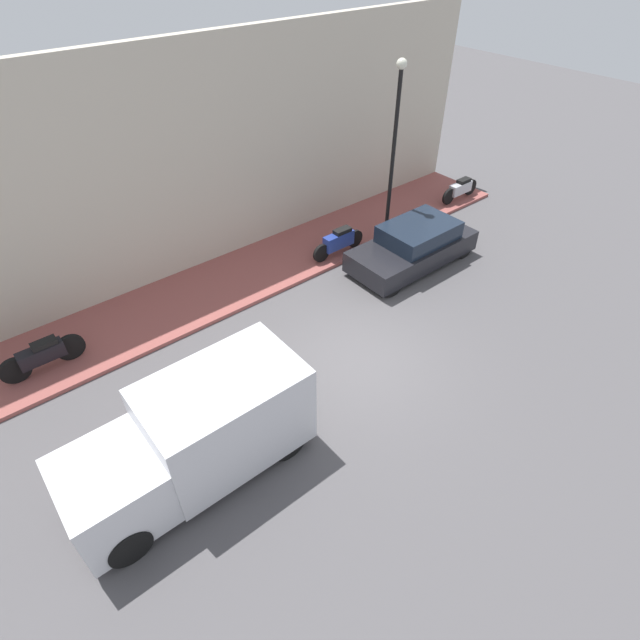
{
  "coord_description": "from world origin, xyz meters",
  "views": [
    {
      "loc": [
        -6.13,
        6.16,
        8.46
      ],
      "look_at": [
        1.19,
        0.19,
        0.6
      ],
      "focal_mm": 28.0,
      "sensor_mm": 36.0,
      "label": 1
    }
  ],
  "objects": [
    {
      "name": "ground_plane",
      "position": [
        0.0,
        0.0,
        0.0
      ],
      "size": [
        60.0,
        60.0,
        0.0
      ],
      "primitive_type": "plane",
      "color": "#514F51"
    },
    {
      "name": "motorcycle_black",
      "position": [
        4.29,
        5.88,
        0.54
      ],
      "size": [
        0.3,
        1.88,
        0.78
      ],
      "color": "black",
      "rests_on": "sidewalk"
    },
    {
      "name": "motorcycle_blue",
      "position": [
        3.8,
        -2.69,
        0.55
      ],
      "size": [
        0.3,
        1.93,
        0.82
      ],
      "color": "navy",
      "rests_on": "sidewalk"
    },
    {
      "name": "building_facade",
      "position": [
        6.16,
        0.0,
        3.09
      ],
      "size": [
        0.3,
        19.6,
        6.18
      ],
      "color": "beige",
      "rests_on": "ground_plane"
    },
    {
      "name": "sidewalk",
      "position": [
        4.7,
        0.0,
        0.05
      ],
      "size": [
        2.62,
        19.6,
        0.11
      ],
      "color": "#934C47",
      "rests_on": "ground_plane"
    },
    {
      "name": "streetlamp",
      "position": [
        3.72,
        -4.67,
        3.3
      ],
      "size": [
        0.29,
        0.29,
        5.28
      ],
      "color": "black",
      "rests_on": "sidewalk"
    },
    {
      "name": "scooter_silver",
      "position": [
        3.84,
        -8.58,
        0.51
      ],
      "size": [
        0.3,
        1.83,
        0.74
      ],
      "color": "#B7B7BF",
      "rests_on": "sidewalk"
    },
    {
      "name": "parked_car",
      "position": [
        2.09,
        -4.17,
        0.62
      ],
      "size": [
        1.73,
        4.05,
        1.3
      ],
      "color": "black",
      "rests_on": "ground_plane"
    },
    {
      "name": "delivery_van",
      "position": [
        -0.34,
        4.4,
        1.04
      ],
      "size": [
        1.8,
        4.49,
        2.05
      ],
      "color": "silver",
      "rests_on": "ground_plane"
    }
  ]
}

